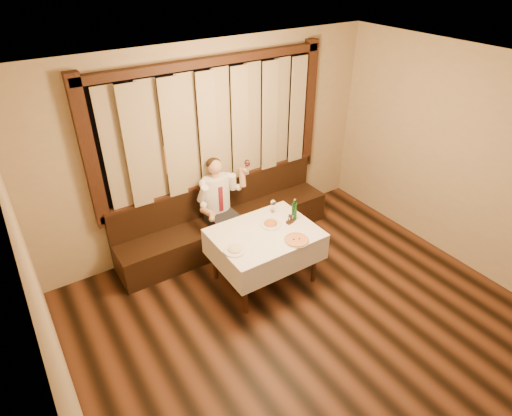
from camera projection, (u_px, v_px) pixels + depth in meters
room at (306, 207)px, 4.33m from camera, size 5.01×6.01×2.81m
banquette at (225, 223)px, 6.20m from camera, size 3.20×0.61×0.94m
dining_table at (265, 239)px, 5.30m from camera, size 1.27×0.97×0.76m
pizza at (296, 240)px, 5.08m from camera, size 0.31×0.31×0.03m
pasta_red at (271, 222)px, 5.36m from camera, size 0.28×0.28×0.09m
pasta_cream at (235, 248)px, 4.91m from camera, size 0.27×0.27×0.09m
green_bottle at (294, 211)px, 5.41m from camera, size 0.07×0.07×0.30m
table_wine_glass at (273, 203)px, 5.55m from camera, size 0.07×0.07×0.19m
cruet_caddy at (290, 220)px, 5.39m from camera, size 0.12×0.08×0.12m
seated_man at (220, 199)px, 5.83m from camera, size 0.74×0.55×1.37m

